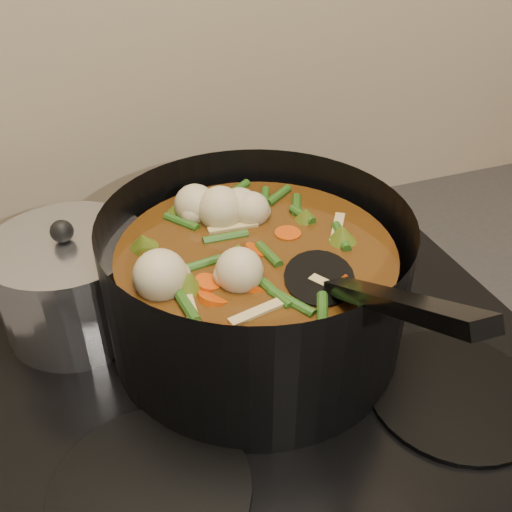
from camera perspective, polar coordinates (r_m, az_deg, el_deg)
name	(u,v)px	position (r m, az deg, el deg)	size (l,w,h in m)	color
stovetop	(266,355)	(0.67, 1.00, -9.86)	(0.62, 0.54, 0.03)	black
stockpot	(257,285)	(0.63, 0.05, -2.90)	(0.39, 0.47, 0.24)	black
saucepan	(74,283)	(0.69, -17.75, -2.59)	(0.17, 0.17, 0.14)	silver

